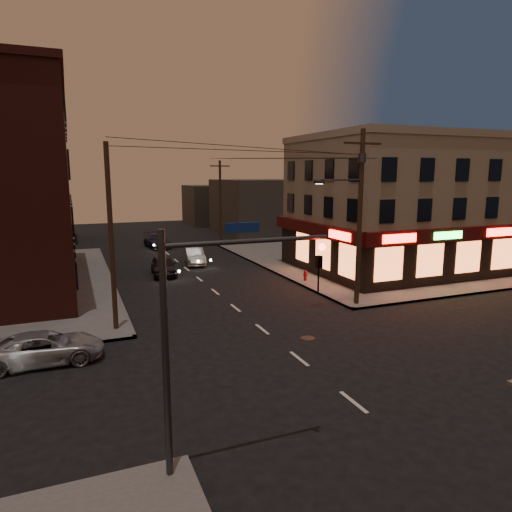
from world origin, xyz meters
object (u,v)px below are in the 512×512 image
fire_hydrant (305,275)px  sedan_mid (195,256)px  suv_cross (44,348)px  sedan_far (157,241)px  sedan_near (163,266)px

fire_hydrant → sedan_mid: bearing=120.3°
suv_cross → fire_hydrant: 18.72m
sedan_far → fire_hydrant: sedan_far is taller
sedan_far → suv_cross: bearing=-113.3°
suv_cross → sedan_mid: bearing=-31.4°
suv_cross → sedan_near: size_ratio=1.07×
fire_hydrant → suv_cross: bearing=-152.8°
sedan_mid → fire_hydrant: 11.17m
suv_cross → sedan_far: bearing=-18.8°
suv_cross → sedan_near: bearing=-27.6°
sedan_near → fire_hydrant: bearing=-29.5°
sedan_near → sedan_mid: (3.32, 3.36, -0.04)m
sedan_mid → fire_hydrant: bearing=-52.2°
suv_cross → sedan_far: 30.12m
sedan_far → sedan_mid: bearing=-87.1°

